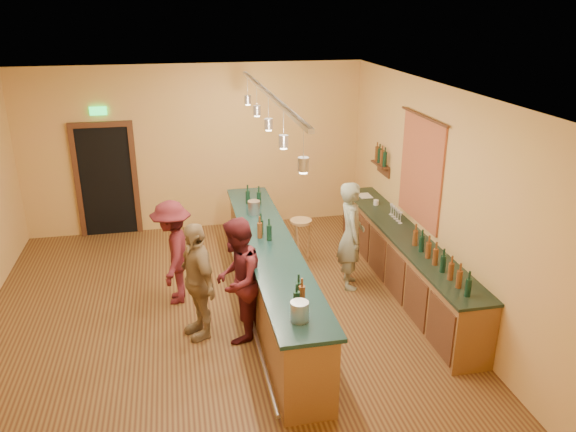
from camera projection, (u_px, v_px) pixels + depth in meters
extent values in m
plane|color=#512A17|center=(214.00, 314.00, 8.16)|extent=(7.00, 7.00, 0.00)
cube|color=silver|center=(202.00, 91.00, 7.02)|extent=(6.50, 7.00, 0.02)
cube|color=#DEB353|center=(195.00, 149.00, 10.79)|extent=(6.50, 0.02, 3.20)
cube|color=#DEB353|center=(241.00, 363.00, 4.38)|extent=(6.50, 0.02, 3.20)
cube|color=#DEB353|center=(432.00, 195.00, 8.20)|extent=(0.02, 7.00, 3.20)
cube|color=black|center=(107.00, 182.00, 10.65)|extent=(0.95, 0.06, 2.10)
cube|color=#462615|center=(78.00, 184.00, 10.53)|extent=(0.10, 0.08, 2.10)
cube|color=#462615|center=(135.00, 180.00, 10.73)|extent=(0.10, 0.08, 2.10)
cube|color=#462615|center=(100.00, 125.00, 10.23)|extent=(1.15, 0.08, 0.10)
cube|color=#19E54C|center=(98.00, 111.00, 10.14)|extent=(0.30, 0.04, 0.15)
cube|color=maroon|center=(421.00, 171.00, 8.47)|extent=(0.03, 1.40, 1.60)
cube|color=#462615|center=(380.00, 164.00, 9.94)|extent=(0.16, 0.55, 0.03)
cube|color=#462615|center=(384.00, 170.00, 9.99)|extent=(0.03, 0.55, 0.18)
cube|color=brown|center=(403.00, 262.00, 8.74)|extent=(0.55, 4.50, 0.90)
cube|color=black|center=(405.00, 234.00, 8.57)|extent=(0.60, 4.55, 0.04)
cylinder|color=silver|center=(376.00, 202.00, 9.74)|extent=(0.09, 0.09, 0.09)
cube|color=silver|center=(365.00, 196.00, 10.21)|extent=(0.22, 0.30, 0.01)
cube|color=brown|center=(271.00, 278.00, 8.14)|extent=(0.60, 5.00, 1.00)
cube|color=#142F2C|center=(270.00, 245.00, 7.95)|extent=(0.70, 5.10, 0.05)
cylinder|color=silver|center=(247.00, 301.00, 8.19)|extent=(0.05, 5.00, 0.05)
cylinder|color=silver|center=(299.00, 311.00, 5.97)|extent=(0.20, 0.20, 0.22)
cylinder|color=silver|center=(254.00, 207.00, 8.99)|extent=(0.20, 0.20, 0.22)
cube|color=silver|center=(268.00, 94.00, 7.20)|extent=(0.06, 4.60, 0.05)
cylinder|color=silver|center=(304.00, 144.00, 5.43)|extent=(0.01, 0.01, 0.35)
cylinder|color=#A5A5AD|center=(303.00, 164.00, 5.51)|extent=(0.11, 0.11, 0.14)
cylinder|color=#FFEABF|center=(303.00, 172.00, 5.53)|extent=(0.08, 0.08, 0.02)
cylinder|color=silver|center=(283.00, 124.00, 6.35)|extent=(0.01, 0.01, 0.35)
cylinder|color=#A5A5AD|center=(284.00, 141.00, 6.42)|extent=(0.11, 0.11, 0.14)
cylinder|color=#FFEABF|center=(284.00, 148.00, 6.45)|extent=(0.08, 0.08, 0.02)
cylinder|color=silver|center=(268.00, 109.00, 7.26)|extent=(0.01, 0.01, 0.35)
cylinder|color=#A5A5AD|center=(269.00, 124.00, 7.33)|extent=(0.11, 0.11, 0.14)
cylinder|color=#FFEABF|center=(269.00, 130.00, 7.36)|extent=(0.08, 0.08, 0.02)
cylinder|color=silver|center=(257.00, 97.00, 8.18)|extent=(0.01, 0.01, 0.35)
cylinder|color=#A5A5AD|center=(257.00, 110.00, 8.25)|extent=(0.11, 0.11, 0.14)
cylinder|color=#FFEABF|center=(257.00, 116.00, 8.28)|extent=(0.08, 0.08, 0.02)
cylinder|color=silver|center=(247.00, 87.00, 9.09)|extent=(0.01, 0.01, 0.35)
cylinder|color=#A5A5AD|center=(248.00, 100.00, 9.16)|extent=(0.11, 0.11, 0.14)
cylinder|color=#FFEABF|center=(248.00, 104.00, 9.19)|extent=(0.08, 0.08, 0.02)
imported|color=gray|center=(351.00, 235.00, 8.68)|extent=(0.51, 0.69, 1.72)
imported|color=#59191E|center=(237.00, 280.00, 7.31)|extent=(0.90, 1.00, 1.69)
imported|color=#997A51|center=(197.00, 280.00, 7.38)|extent=(0.69, 1.03, 1.63)
imported|color=#59191E|center=(173.00, 252.00, 8.26)|extent=(0.69, 1.08, 1.58)
cylinder|color=#AD7D4E|center=(301.00, 221.00, 9.55)|extent=(0.38, 0.38, 0.04)
cylinder|color=#AD7D4E|center=(309.00, 241.00, 9.71)|extent=(0.04, 0.04, 0.73)
cylinder|color=#AD7D4E|center=(295.00, 240.00, 9.79)|extent=(0.04, 0.04, 0.73)
cylinder|color=#AD7D4E|center=(298.00, 245.00, 9.56)|extent=(0.04, 0.04, 0.73)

